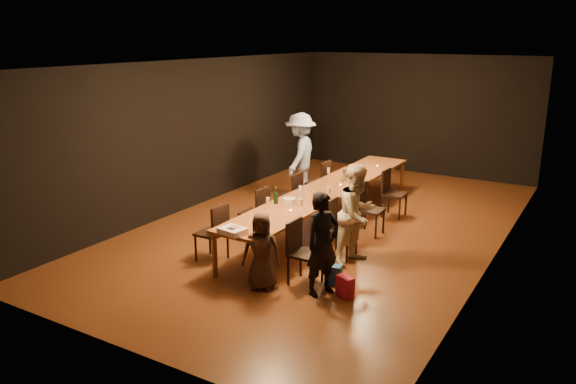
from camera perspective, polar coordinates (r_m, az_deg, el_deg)
The scene contains 30 objects.
ground at distance 10.57m, azimuth 4.05°, elevation -3.47°, with size 10.00×10.00×0.00m, color #482212.
room_shell at distance 10.08m, azimuth 4.28°, elevation 7.75°, with size 6.04×10.04×3.02m.
table at distance 10.36m, azimuth 4.13°, elevation 0.20°, with size 0.90×6.00×0.75m.
chair_right_0 at distance 8.05m, azimuth 1.80°, elevation -6.22°, with size 0.42×0.42×0.93m, color black, non-canonical shape.
chair_right_1 at distance 9.05m, azimuth 5.49°, elevation -3.74°, with size 0.42×0.42×0.93m, color black, non-canonical shape.
chair_right_2 at distance 10.10m, azimuth 8.42°, elevation -1.76°, with size 0.42×0.42×0.93m, color black, non-canonical shape.
chair_right_3 at distance 11.17m, azimuth 10.78°, elevation -0.15°, with size 0.42×0.42×0.93m, color black, non-canonical shape.
chair_left_0 at distance 8.94m, azimuth -7.80°, elevation -4.08°, with size 0.42×0.42×0.93m, color black, non-canonical shape.
chair_left_1 at distance 9.85m, azimuth -3.48°, elevation -2.06°, with size 0.42×0.42×0.93m, color black, non-canonical shape.
chair_left_2 at distance 10.82m, azimuth 0.08°, elevation -0.39°, with size 0.42×0.42×0.93m, color black, non-canonical shape.
chair_left_3 at distance 11.83m, azimuth 3.04°, elevation 1.00°, with size 0.42×0.42×0.93m, color black, non-canonical shape.
woman_birthday at distance 7.66m, azimuth 3.53°, elevation -5.29°, with size 0.53×0.35×1.45m, color black.
woman_tan at distance 8.74m, azimuth 7.04°, elevation -2.25°, with size 0.77×0.60×1.58m, color beige.
man_blue at distance 12.28m, azimuth 1.26°, elevation 3.77°, with size 1.19×0.69×1.85m, color #8DA2DA.
child at distance 7.88m, azimuth -2.71°, elevation -6.02°, with size 0.54×0.35×1.11m, color #3F2A23.
gift_bag_red at distance 7.82m, azimuth 5.83°, elevation -9.53°, with size 0.25×0.14×0.29m, color #DB204E.
gift_bag_blue at distance 8.16m, azimuth 4.63°, elevation -8.38°, with size 0.23×0.16×0.29m, color #2962B5.
birthday_cake at distance 8.00m, azimuth -5.64°, elevation -3.93°, with size 0.40×0.34×0.08m.
plate_stack at distance 9.24m, azimuth 0.12°, elevation -1.00°, with size 0.21×0.21×0.12m, color silver.
champagne_bottle at distance 9.30m, azimuth -1.26°, elevation -0.32°, with size 0.07×0.07×0.30m, color black, non-canonical shape.
ice_bucket at distance 10.93m, azimuth 6.03°, elevation 1.78°, with size 0.18×0.18×0.20m, color #A7A6AB.
wineglass_0 at distance 9.00m, azimuth -2.06°, elevation -1.20°, with size 0.06×0.06×0.21m, color beige, non-canonical shape.
wineglass_1 at distance 8.90m, azimuth 1.32°, elevation -1.38°, with size 0.06×0.06×0.21m, color beige, non-canonical shape.
wineglass_2 at distance 9.67m, azimuth 1.28°, elevation 0.03°, with size 0.06×0.06×0.21m, color silver, non-canonical shape.
wineglass_3 at distance 9.61m, azimuth 4.14°, elevation -0.11°, with size 0.06×0.06×0.21m, color beige, non-canonical shape.
wineglass_4 at distance 11.02m, azimuth 4.13°, elevation 1.95°, with size 0.06×0.06×0.21m, color silver, non-canonical shape.
wineglass_5 at distance 11.33m, azimuth 7.54°, elevation 2.25°, with size 0.06×0.06×0.21m, color silver, non-canonical shape.
tealight_near at distance 8.90m, azimuth 0.28°, elevation -1.96°, with size 0.05×0.05×0.03m, color #B2B7B2.
tealight_mid at distance 10.45m, azimuth 5.34°, elevation 0.66°, with size 0.05×0.05×0.03m, color #B2B7B2.
tealight_far at distance 12.05m, azimuth 9.04°, elevation 2.58°, with size 0.05×0.05×0.03m, color #B2B7B2.
Camera 1 is at (4.44, -8.94, 3.48)m, focal length 35.00 mm.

